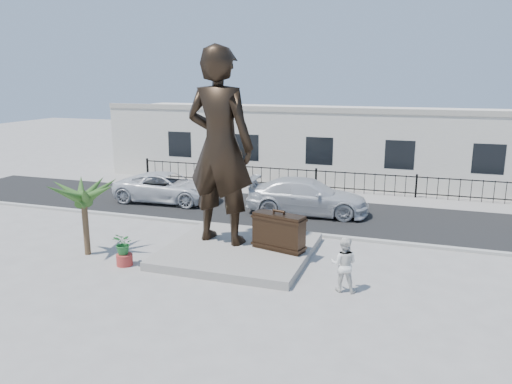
% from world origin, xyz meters
% --- Properties ---
extents(ground, '(100.00, 100.00, 0.00)m').
position_xyz_m(ground, '(0.00, 0.00, 0.00)').
color(ground, '#9E9991').
rests_on(ground, ground).
extents(street, '(40.00, 7.00, 0.01)m').
position_xyz_m(street, '(0.00, 8.00, 0.01)').
color(street, black).
rests_on(street, ground).
extents(curb, '(40.00, 0.25, 0.12)m').
position_xyz_m(curb, '(0.00, 4.50, 0.06)').
color(curb, '#A5A399').
rests_on(curb, ground).
extents(far_sidewalk, '(40.00, 2.50, 0.02)m').
position_xyz_m(far_sidewalk, '(0.00, 12.00, 0.01)').
color(far_sidewalk, '#9E9991').
rests_on(far_sidewalk, ground).
extents(plinth, '(5.20, 5.20, 0.30)m').
position_xyz_m(plinth, '(-0.50, 1.50, 0.15)').
color(plinth, gray).
rests_on(plinth, ground).
extents(fence, '(22.00, 0.10, 1.20)m').
position_xyz_m(fence, '(0.00, 12.80, 0.60)').
color(fence, black).
rests_on(fence, ground).
extents(building, '(28.00, 7.00, 4.40)m').
position_xyz_m(building, '(0.00, 17.00, 2.20)').
color(building, silver).
rests_on(building, ground).
extents(statue, '(2.84, 2.05, 7.24)m').
position_xyz_m(statue, '(-1.37, 1.93, 3.92)').
color(statue, black).
rests_on(statue, plinth).
extents(suitcase, '(1.99, 1.06, 1.34)m').
position_xyz_m(suitcase, '(0.98, 1.67, 0.97)').
color(suitcase, black).
rests_on(suitcase, plinth).
extents(tourist, '(0.87, 0.70, 1.72)m').
position_xyz_m(tourist, '(3.66, -0.49, 0.86)').
color(tourist, white).
rests_on(tourist, ground).
extents(car_white, '(5.56, 2.79, 1.51)m').
position_xyz_m(car_white, '(-6.85, 7.76, 0.77)').
color(car_white, silver).
rests_on(car_white, street).
extents(car_silver, '(5.96, 2.86, 1.68)m').
position_xyz_m(car_silver, '(0.63, 7.78, 0.85)').
color(car_silver, silver).
rests_on(car_silver, street).
extents(worker, '(1.22, 0.80, 1.77)m').
position_xyz_m(worker, '(-5.25, 12.31, 0.90)').
color(worker, orange).
rests_on(worker, far_sidewalk).
extents(palm_tree, '(1.80, 1.80, 3.20)m').
position_xyz_m(palm_tree, '(-5.82, -0.28, 0.00)').
color(palm_tree, '#294C1B').
rests_on(palm_tree, ground).
extents(planter, '(0.56, 0.56, 0.40)m').
position_xyz_m(planter, '(-3.90, -0.80, 0.20)').
color(planter, '#A9322C').
rests_on(planter, ground).
extents(shrub, '(0.86, 0.80, 0.78)m').
position_xyz_m(shrub, '(-3.90, -0.80, 0.79)').
color(shrub, '#236C2D').
rests_on(shrub, planter).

